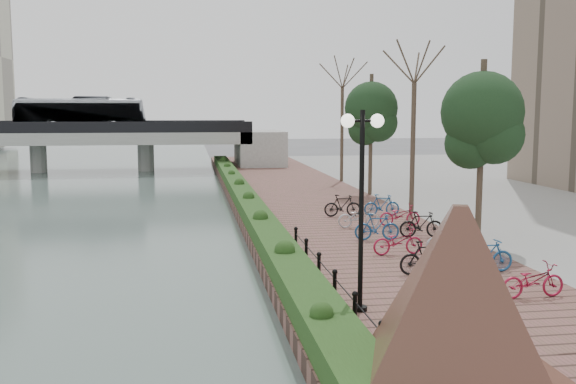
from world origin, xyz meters
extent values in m
plane|color=#59595B|center=(0.00, 0.00, 0.00)|extent=(220.00, 220.00, 0.00)
cube|color=brown|center=(4.00, 17.50, 0.25)|extent=(8.00, 75.00, 0.50)
cube|color=#1F3C16|center=(0.60, 20.00, 0.80)|extent=(1.10, 56.00, 0.60)
cylinder|color=black|center=(1.40, -1.00, 0.85)|extent=(0.10, 0.10, 0.70)
cylinder|color=black|center=(1.40, 1.00, 0.85)|extent=(0.10, 0.10, 0.70)
cylinder|color=black|center=(1.40, 3.00, 0.85)|extent=(0.10, 0.10, 0.70)
cylinder|color=black|center=(1.40, 5.00, 0.85)|extent=(0.10, 0.10, 0.70)
cylinder|color=black|center=(1.40, 7.00, 0.85)|extent=(0.10, 0.10, 0.70)
cylinder|color=black|center=(1.40, 9.00, 0.85)|extent=(0.10, 0.10, 0.70)
pyramid|color=#492A1F|center=(2.20, -2.56, 2.21)|extent=(5.79, 5.79, 2.96)
cylinder|color=black|center=(1.80, 2.07, 2.87)|extent=(0.12, 0.12, 4.74)
cylinder|color=black|center=(1.80, 2.07, 4.99)|extent=(0.70, 0.06, 0.06)
sphere|color=white|center=(1.45, 2.07, 4.99)|extent=(0.32, 0.32, 0.32)
sphere|color=white|center=(2.15, 2.07, 4.99)|extent=(0.32, 0.32, 0.32)
imported|color=brown|center=(4.00, 1.57, 1.29)|extent=(0.59, 0.39, 1.58)
imported|color=#AFAEB3|center=(4.60, 2.44, 0.95)|extent=(0.60, 1.71, 0.90)
imported|color=black|center=(4.60, 5.04, 1.00)|extent=(0.47, 1.66, 1.00)
imported|color=maroon|center=(4.60, 7.64, 0.95)|extent=(0.60, 1.71, 0.90)
imported|color=navy|center=(4.60, 10.24, 1.00)|extent=(0.47, 1.66, 1.00)
imported|color=#AFAEB3|center=(4.60, 12.84, 0.95)|extent=(0.60, 1.71, 0.90)
imported|color=black|center=(4.60, 15.44, 1.00)|extent=(0.47, 1.66, 1.00)
imported|color=maroon|center=(6.40, 2.44, 0.95)|extent=(0.60, 1.71, 0.90)
imported|color=navy|center=(6.40, 5.04, 1.00)|extent=(0.47, 1.66, 1.00)
imported|color=#AFAEB3|center=(6.40, 7.64, 0.95)|extent=(0.60, 1.71, 0.90)
imported|color=black|center=(6.40, 10.24, 1.00)|extent=(0.47, 1.66, 1.00)
imported|color=maroon|center=(6.40, 12.84, 0.95)|extent=(0.60, 1.71, 0.90)
imported|color=navy|center=(6.40, 15.44, 1.00)|extent=(0.47, 1.66, 1.00)
cube|color=gray|center=(-15.00, 45.00, 3.00)|extent=(36.00, 8.00, 1.00)
cube|color=black|center=(-15.00, 41.10, 3.95)|extent=(36.00, 0.15, 0.90)
cube|color=black|center=(-15.00, 48.90, 3.95)|extent=(36.00, 0.15, 0.90)
cylinder|color=gray|center=(-15.00, 45.00, 1.25)|extent=(1.40, 1.40, 2.50)
cylinder|color=gray|center=(-6.00, 45.00, 1.25)|extent=(1.40, 1.40, 2.50)
imported|color=white|center=(-11.35, 45.00, 5.00)|extent=(2.52, 10.77, 3.00)
camera|label=1|loc=(-2.11, -12.28, 5.19)|focal=40.00mm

